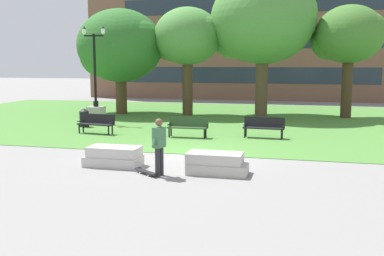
{
  "coord_description": "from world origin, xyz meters",
  "views": [
    {
      "loc": [
        3.79,
        -15.47,
        3.32
      ],
      "look_at": [
        0.31,
        -1.4,
        1.2
      ],
      "focal_mm": 42.0,
      "sensor_mm": 36.0,
      "label": 1
    }
  ],
  "objects_px": {
    "park_bench_far_left": "(188,126)",
    "person_skateboarder": "(159,144)",
    "skateboard": "(147,172)",
    "concrete_block_center": "(114,157)",
    "trash_bin": "(84,117)",
    "park_bench_near_right": "(264,126)",
    "park_bench_near_left": "(97,122)",
    "lamp_post_right": "(96,104)",
    "concrete_block_left": "(216,164)"
  },
  "relations": [
    {
      "from": "park_bench_far_left",
      "to": "person_skateboarder",
      "type": "bearing_deg",
      "value": -82.63
    },
    {
      "from": "skateboard",
      "to": "park_bench_far_left",
      "type": "relative_size",
      "value": 0.52
    },
    {
      "from": "concrete_block_center",
      "to": "trash_bin",
      "type": "xyz_separation_m",
      "value": [
        -5.08,
        7.83,
        0.2
      ]
    },
    {
      "from": "park_bench_near_right",
      "to": "trash_bin",
      "type": "distance_m",
      "value": 9.4
    },
    {
      "from": "concrete_block_center",
      "to": "park_bench_near_left",
      "type": "distance_m",
      "value": 6.88
    },
    {
      "from": "park_bench_near_left",
      "to": "lamp_post_right",
      "type": "height_order",
      "value": "lamp_post_right"
    },
    {
      "from": "trash_bin",
      "to": "park_bench_near_right",
      "type": "bearing_deg",
      "value": -7.39
    },
    {
      "from": "person_skateboarder",
      "to": "trash_bin",
      "type": "distance_m",
      "value": 11.13
    },
    {
      "from": "skateboard",
      "to": "park_bench_far_left",
      "type": "height_order",
      "value": "park_bench_far_left"
    },
    {
      "from": "concrete_block_center",
      "to": "park_bench_near_left",
      "type": "relative_size",
      "value": 0.97
    },
    {
      "from": "park_bench_near_right",
      "to": "trash_bin",
      "type": "xyz_separation_m",
      "value": [
        -9.32,
        1.21,
        -0.04
      ]
    },
    {
      "from": "park_bench_far_left",
      "to": "park_bench_near_left",
      "type": "bearing_deg",
      "value": -179.94
    },
    {
      "from": "skateboard",
      "to": "park_bench_near_right",
      "type": "bearing_deg",
      "value": 69.27
    },
    {
      "from": "skateboard",
      "to": "lamp_post_right",
      "type": "distance_m",
      "value": 12.17
    },
    {
      "from": "park_bench_far_left",
      "to": "lamp_post_right",
      "type": "relative_size",
      "value": 0.35
    },
    {
      "from": "lamp_post_right",
      "to": "park_bench_near_left",
      "type": "bearing_deg",
      "value": -63.8
    },
    {
      "from": "concrete_block_center",
      "to": "skateboard",
      "type": "relative_size",
      "value": 1.91
    },
    {
      "from": "park_bench_near_left",
      "to": "concrete_block_center",
      "type": "bearing_deg",
      "value": -59.77
    },
    {
      "from": "trash_bin",
      "to": "skateboard",
      "type": "bearing_deg",
      "value": -53.07
    },
    {
      "from": "concrete_block_center",
      "to": "trash_bin",
      "type": "relative_size",
      "value": 1.87
    },
    {
      "from": "park_bench_near_left",
      "to": "park_bench_near_right",
      "type": "xyz_separation_m",
      "value": [
        7.7,
        0.67,
        0.0
      ]
    },
    {
      "from": "park_bench_near_left",
      "to": "person_skateboarder",
      "type": "bearing_deg",
      "value": -52.19
    },
    {
      "from": "park_bench_near_right",
      "to": "park_bench_far_left",
      "type": "relative_size",
      "value": 1.01
    },
    {
      "from": "skateboard",
      "to": "trash_bin",
      "type": "bearing_deg",
      "value": 126.93
    },
    {
      "from": "park_bench_near_right",
      "to": "lamp_post_right",
      "type": "bearing_deg",
      "value": 163.67
    },
    {
      "from": "skateboard",
      "to": "trash_bin",
      "type": "relative_size",
      "value": 0.98
    },
    {
      "from": "concrete_block_left",
      "to": "park_bench_near_right",
      "type": "height_order",
      "value": "park_bench_near_right"
    },
    {
      "from": "concrete_block_center",
      "to": "park_bench_near_right",
      "type": "xyz_separation_m",
      "value": [
        4.24,
        6.62,
        0.23
      ]
    },
    {
      "from": "concrete_block_center",
      "to": "trash_bin",
      "type": "height_order",
      "value": "trash_bin"
    },
    {
      "from": "person_skateboarder",
      "to": "park_bench_far_left",
      "type": "distance_m",
      "value": 6.9
    },
    {
      "from": "concrete_block_center",
      "to": "concrete_block_left",
      "type": "bearing_deg",
      "value": -3.37
    },
    {
      "from": "person_skateboarder",
      "to": "concrete_block_center",
      "type": "bearing_deg",
      "value": 154.34
    },
    {
      "from": "park_bench_near_left",
      "to": "trash_bin",
      "type": "xyz_separation_m",
      "value": [
        -1.61,
        1.88,
        -0.04
      ]
    },
    {
      "from": "park_bench_near_left",
      "to": "trash_bin",
      "type": "relative_size",
      "value": 1.93
    },
    {
      "from": "park_bench_far_left",
      "to": "trash_bin",
      "type": "distance_m",
      "value": 6.31
    },
    {
      "from": "park_bench_far_left",
      "to": "trash_bin",
      "type": "bearing_deg",
      "value": 162.69
    },
    {
      "from": "park_bench_near_left",
      "to": "park_bench_near_right",
      "type": "relative_size",
      "value": 1.02
    },
    {
      "from": "concrete_block_left",
      "to": "park_bench_near_right",
      "type": "bearing_deg",
      "value": 83.05
    },
    {
      "from": "park_bench_near_left",
      "to": "park_bench_far_left",
      "type": "bearing_deg",
      "value": 0.06
    },
    {
      "from": "person_skateboarder",
      "to": "lamp_post_right",
      "type": "bearing_deg",
      "value": 124.26
    },
    {
      "from": "skateboard",
      "to": "park_bench_near_left",
      "type": "relative_size",
      "value": 0.51
    },
    {
      "from": "concrete_block_center",
      "to": "person_skateboarder",
      "type": "relative_size",
      "value": 1.05
    },
    {
      "from": "person_skateboarder",
      "to": "park_bench_near_right",
      "type": "distance_m",
      "value": 7.89
    },
    {
      "from": "park_bench_near_right",
      "to": "concrete_block_left",
      "type": "bearing_deg",
      "value": -96.95
    },
    {
      "from": "concrete_block_left",
      "to": "lamp_post_right",
      "type": "relative_size",
      "value": 0.35
    },
    {
      "from": "skateboard",
      "to": "lamp_post_right",
      "type": "relative_size",
      "value": 0.18
    },
    {
      "from": "concrete_block_center",
      "to": "park_bench_near_right",
      "type": "height_order",
      "value": "park_bench_near_right"
    },
    {
      "from": "concrete_block_center",
      "to": "lamp_post_right",
      "type": "bearing_deg",
      "value": 118.79
    },
    {
      "from": "concrete_block_left",
      "to": "trash_bin",
      "type": "height_order",
      "value": "trash_bin"
    },
    {
      "from": "park_bench_near_left",
      "to": "lamp_post_right",
      "type": "relative_size",
      "value": 0.36
    }
  ]
}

